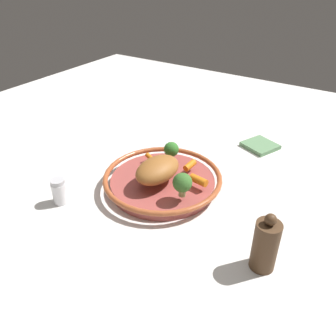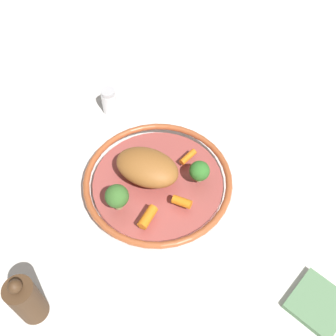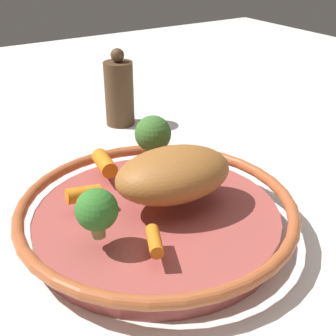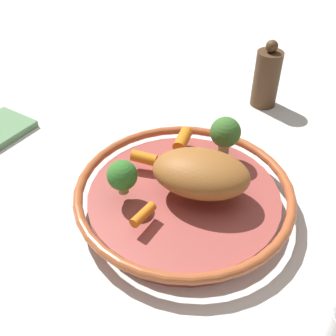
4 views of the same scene
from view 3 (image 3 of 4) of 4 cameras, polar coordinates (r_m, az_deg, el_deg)
name	(u,v)px [view 3 (image 3 of 4)]	position (r m, az deg, el deg)	size (l,w,h in m)	color
ground_plane	(157,232)	(0.59, -1.36, -7.84)	(2.25, 2.25, 0.00)	silver
serving_bowl	(157,216)	(0.57, -1.38, -5.90)	(0.34, 0.34, 0.04)	#A84C47
roast_chicken_piece	(172,173)	(0.56, 0.54, -0.64)	(0.15, 0.10, 0.06)	#9F602B
baby_carrot_center	(84,194)	(0.57, -10.30, -3.19)	(0.02, 0.02, 0.04)	orange
baby_carrot_left	(104,163)	(0.63, -7.81, 0.61)	(0.02, 0.02, 0.05)	orange
baby_carrot_back	(155,241)	(0.49, -1.66, -8.94)	(0.01, 0.01, 0.05)	orange
broccoli_floret_large	(153,135)	(0.64, -1.86, 4.10)	(0.05, 0.05, 0.07)	tan
broccoli_floret_small	(97,210)	(0.49, -8.74, -5.17)	(0.05, 0.05, 0.06)	#97A966
pepper_mill	(119,92)	(0.89, -6.01, 9.24)	(0.05, 0.05, 0.15)	#4C331E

